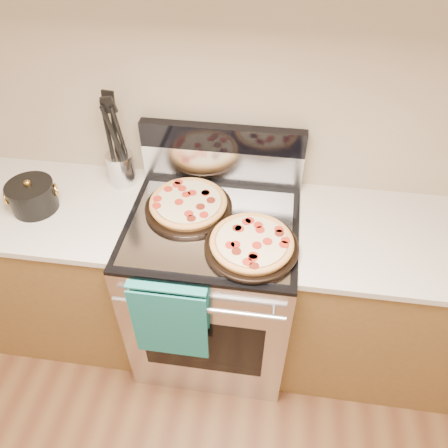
# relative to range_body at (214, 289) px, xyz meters

# --- Properties ---
(wall_back) EXTENTS (4.00, 0.00, 4.00)m
(wall_back) POSITION_rel_range_body_xyz_m (0.00, 0.35, 0.90)
(wall_back) COLOR tan
(wall_back) RESTS_ON ground
(range_body) EXTENTS (0.76, 0.68, 0.90)m
(range_body) POSITION_rel_range_body_xyz_m (0.00, 0.00, 0.00)
(range_body) COLOR #B7B7BC
(range_body) RESTS_ON ground
(oven_window) EXTENTS (0.56, 0.01, 0.40)m
(oven_window) POSITION_rel_range_body_xyz_m (0.00, -0.34, 0.00)
(oven_window) COLOR black
(oven_window) RESTS_ON range_body
(cooktop) EXTENTS (0.76, 0.68, 0.02)m
(cooktop) POSITION_rel_range_body_xyz_m (0.00, 0.00, 0.46)
(cooktop) COLOR black
(cooktop) RESTS_ON range_body
(backsplash_lower) EXTENTS (0.76, 0.06, 0.18)m
(backsplash_lower) POSITION_rel_range_body_xyz_m (0.00, 0.31, 0.56)
(backsplash_lower) COLOR silver
(backsplash_lower) RESTS_ON cooktop
(backsplash_upper) EXTENTS (0.76, 0.06, 0.12)m
(backsplash_upper) POSITION_rel_range_body_xyz_m (0.00, 0.31, 0.71)
(backsplash_upper) COLOR black
(backsplash_upper) RESTS_ON backsplash_lower
(oven_handle) EXTENTS (0.70, 0.03, 0.03)m
(oven_handle) POSITION_rel_range_body_xyz_m (0.00, -0.38, 0.35)
(oven_handle) COLOR silver
(oven_handle) RESTS_ON range_body
(dish_towel) EXTENTS (0.32, 0.05, 0.42)m
(dish_towel) POSITION_rel_range_body_xyz_m (-0.12, -0.38, 0.25)
(dish_towel) COLOR #175E76
(dish_towel) RESTS_ON oven_handle
(foil_sheet) EXTENTS (0.70, 0.55, 0.01)m
(foil_sheet) POSITION_rel_range_body_xyz_m (0.00, -0.03, 0.47)
(foil_sheet) COLOR gray
(foil_sheet) RESTS_ON cooktop
(cabinet_left) EXTENTS (1.00, 0.62, 0.88)m
(cabinet_left) POSITION_rel_range_body_xyz_m (-0.88, 0.03, -0.01)
(cabinet_left) COLOR brown
(cabinet_left) RESTS_ON ground
(countertop_left) EXTENTS (1.02, 0.64, 0.03)m
(countertop_left) POSITION_rel_range_body_xyz_m (-0.88, 0.03, 0.45)
(countertop_left) COLOR beige
(countertop_left) RESTS_ON cabinet_left
(cabinet_right) EXTENTS (1.00, 0.62, 0.88)m
(cabinet_right) POSITION_rel_range_body_xyz_m (0.88, 0.03, -0.01)
(cabinet_right) COLOR brown
(cabinet_right) RESTS_ON ground
(countertop_right) EXTENTS (1.02, 0.64, 0.03)m
(countertop_right) POSITION_rel_range_body_xyz_m (0.88, 0.03, 0.45)
(countertop_right) COLOR beige
(countertop_right) RESTS_ON cabinet_right
(pepperoni_pizza_back) EXTENTS (0.47, 0.47, 0.05)m
(pepperoni_pizza_back) POSITION_rel_range_body_xyz_m (-0.12, 0.07, 0.50)
(pepperoni_pizza_back) COLOR #C17C3B
(pepperoni_pizza_back) RESTS_ON foil_sheet
(pepperoni_pizza_front) EXTENTS (0.45, 0.45, 0.05)m
(pepperoni_pizza_front) POSITION_rel_range_body_xyz_m (0.19, -0.13, 0.50)
(pepperoni_pizza_front) COLOR #C17C3B
(pepperoni_pizza_front) RESTS_ON foil_sheet
(utensil_crock) EXTENTS (0.15, 0.15, 0.16)m
(utensil_crock) POSITION_rel_range_body_xyz_m (-0.48, 0.24, 0.54)
(utensil_crock) COLOR silver
(utensil_crock) RESTS_ON countertop_left
(saucepan) EXTENTS (0.27, 0.27, 0.12)m
(saucepan) POSITION_rel_range_body_xyz_m (-0.82, -0.00, 0.52)
(saucepan) COLOR black
(saucepan) RESTS_ON countertop_left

